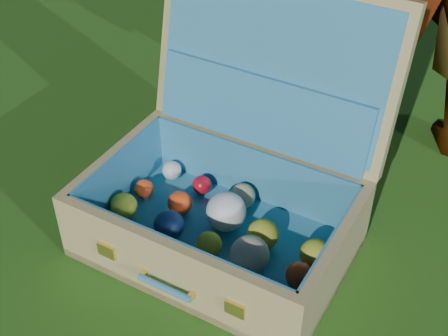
{
  "coord_description": "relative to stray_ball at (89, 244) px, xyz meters",
  "views": [
    {
      "loc": [
        0.15,
        -0.97,
        1.21
      ],
      "look_at": [
        -0.1,
        0.26,
        0.2
      ],
      "focal_mm": 50.0,
      "sensor_mm": 36.0,
      "label": 1
    }
  ],
  "objects": [
    {
      "name": "suitcase",
      "position": [
        0.36,
        0.18,
        0.15
      ],
      "size": [
        0.82,
        0.77,
        0.64
      ],
      "rotation": [
        0.0,
        0.0,
        -0.32
      ],
      "color": "tan",
      "rests_on": "ground"
    },
    {
      "name": "stray_ball",
      "position": [
        0.0,
        0.0,
        0.0
      ],
      "size": [
        0.07,
        0.07,
        0.07
      ],
      "primitive_type": "sphere",
      "color": "teal",
      "rests_on": "ground"
    },
    {
      "name": "ground",
      "position": [
        0.42,
        -0.08,
        -0.03
      ],
      "size": [
        60.0,
        60.0,
        0.0
      ],
      "primitive_type": "plane",
      "color": "#215114",
      "rests_on": "ground"
    }
  ]
}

